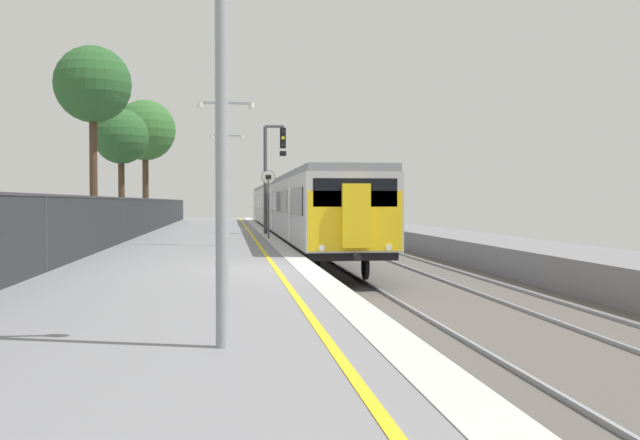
% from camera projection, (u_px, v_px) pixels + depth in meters
% --- Properties ---
extents(ground, '(17.40, 110.00, 1.21)m').
position_uv_depth(ground, '(403.00, 294.00, 17.11)').
color(ground, gray).
extents(commuter_train_at_platform, '(2.83, 42.58, 3.81)m').
position_uv_depth(commuter_train_at_platform, '(291.00, 207.00, 41.27)').
color(commuter_train_at_platform, '#B7B7BC').
rests_on(commuter_train_at_platform, ground).
extents(signal_gantry, '(1.10, 0.24, 5.26)m').
position_uv_depth(signal_gantry, '(271.00, 166.00, 35.26)').
color(signal_gantry, '#47474C').
rests_on(signal_gantry, ground).
extents(speed_limit_sign, '(0.59, 0.08, 2.90)m').
position_uv_depth(speed_limit_sign, '(268.00, 195.00, 30.85)').
color(speed_limit_sign, '#59595B').
rests_on(speed_limit_sign, ground).
extents(platform_lamp_near, '(2.00, 0.20, 5.13)m').
position_uv_depth(platform_lamp_near, '(222.00, 60.00, 7.71)').
color(platform_lamp_near, '#93999E').
rests_on(platform_lamp_near, ground).
extents(platform_lamp_mid, '(2.00, 0.20, 5.16)m').
position_uv_depth(platform_lamp_mid, '(226.00, 159.00, 25.84)').
color(platform_lamp_mid, '#93999E').
rests_on(platform_lamp_mid, ground).
extents(platform_lamp_far, '(2.00, 0.20, 5.66)m').
position_uv_depth(platform_lamp_far, '(227.00, 172.00, 43.97)').
color(platform_lamp_far, '#93999E').
rests_on(platform_lamp_far, ground).
extents(platform_back_fence, '(0.07, 99.00, 1.74)m').
position_uv_depth(platform_back_fence, '(46.00, 231.00, 16.06)').
color(platform_back_fence, '#282B2D').
rests_on(platform_back_fence, ground).
extents(background_tree_left, '(3.02, 3.02, 7.70)m').
position_uv_depth(background_tree_left, '(94.00, 87.00, 28.62)').
color(background_tree_left, '#473323').
rests_on(background_tree_left, ground).
extents(background_tree_centre, '(4.28, 4.28, 8.79)m').
position_uv_depth(background_tree_centre, '(146.00, 132.00, 51.51)').
color(background_tree_centre, '#473323').
rests_on(background_tree_centre, ground).
extents(background_tree_right, '(2.90, 2.90, 6.46)m').
position_uv_depth(background_tree_right, '(121.00, 139.00, 38.54)').
color(background_tree_right, '#473323').
rests_on(background_tree_right, ground).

